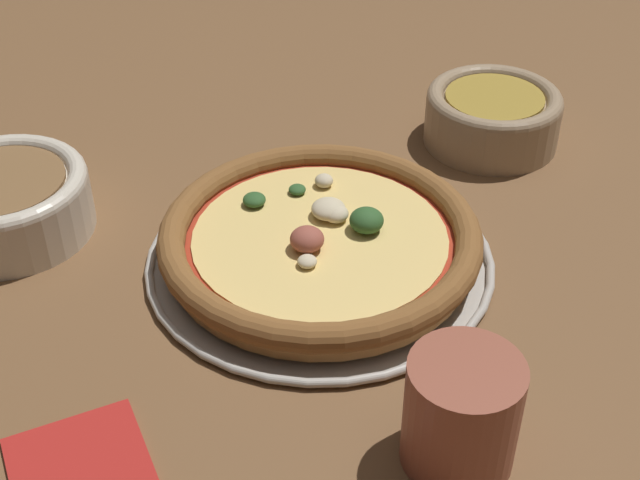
# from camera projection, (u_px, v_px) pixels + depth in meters

# --- Properties ---
(ground_plane) EXTENTS (3.00, 3.00, 0.00)m
(ground_plane) POSITION_uv_depth(u_px,v_px,m) (320.00, 264.00, 0.81)
(ground_plane) COLOR brown
(pizza_tray) EXTENTS (0.31, 0.31, 0.01)m
(pizza_tray) POSITION_uv_depth(u_px,v_px,m) (320.00, 260.00, 0.81)
(pizza_tray) COLOR #B7B2A8
(pizza_tray) RESTS_ON ground_plane
(pizza) EXTENTS (0.29, 0.29, 0.04)m
(pizza) POSITION_uv_depth(u_px,v_px,m) (320.00, 240.00, 0.79)
(pizza) COLOR tan
(pizza) RESTS_ON pizza_tray
(bowl_near) EXTENTS (0.15, 0.15, 0.06)m
(bowl_near) POSITION_uv_depth(u_px,v_px,m) (493.00, 115.00, 0.96)
(bowl_near) COLOR #9E8466
(bowl_near) RESTS_ON ground_plane
(bowl_far) EXTENTS (0.16, 0.16, 0.06)m
(bowl_far) POSITION_uv_depth(u_px,v_px,m) (5.00, 200.00, 0.83)
(bowl_far) COLOR beige
(bowl_far) RESTS_ON ground_plane
(drinking_cup) EXTENTS (0.08, 0.08, 0.09)m
(drinking_cup) POSITION_uv_depth(u_px,v_px,m) (461.00, 414.00, 0.61)
(drinking_cup) COLOR brown
(drinking_cup) RESTS_ON ground_plane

